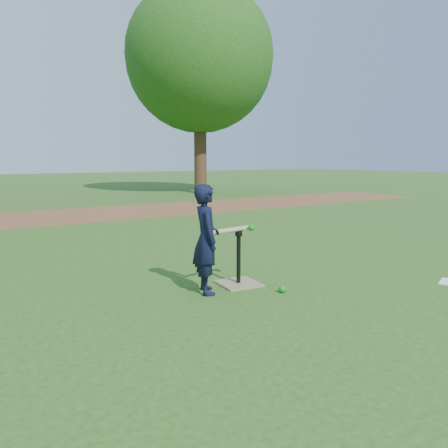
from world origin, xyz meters
TOP-DOWN VIEW (x-y plane):
  - ground at (0.00, 0.00)m, footprint 80.00×80.00m
  - dirt_strip at (0.00, 7.50)m, footprint 24.00×3.00m
  - child at (-0.13, 0.31)m, footprint 0.39×0.48m
  - wiffle_ball_ground at (0.53, -0.14)m, footprint 0.08×0.08m
  - batting_tee at (0.32, 0.36)m, footprint 0.47×0.47m
  - swing_action at (0.22, 0.33)m, footprint 0.63×0.14m
  - tree_right at (6.50, 12.00)m, footprint 5.80×5.80m

SIDE VIEW (x-z plane):
  - ground at x=0.00m, z-range 0.00..0.00m
  - dirt_strip at x=0.00m, z-range 0.00..0.01m
  - wiffle_ball_ground at x=0.53m, z-range 0.00..0.08m
  - batting_tee at x=0.32m, z-range -0.20..0.42m
  - child at x=-0.13m, z-range 0.00..1.14m
  - swing_action at x=0.22m, z-range 0.59..0.68m
  - tree_right at x=6.50m, z-range 1.19..9.39m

